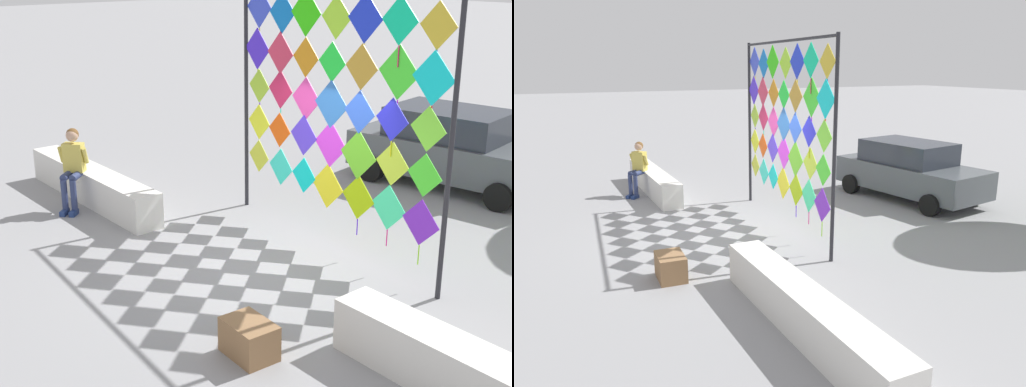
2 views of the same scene
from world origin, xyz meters
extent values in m
plane|color=gray|center=(0.00, 0.00, 0.00)|extent=(120.00, 120.00, 0.00)
cube|color=silver|center=(-4.27, -0.59, 0.31)|extent=(4.08, 0.53, 0.63)
cylinder|color=#232328|center=(-2.28, 1.50, 2.00)|extent=(0.07, 0.07, 4.00)
cylinder|color=#232328|center=(2.25, 1.12, 2.00)|extent=(0.07, 0.07, 4.00)
cube|color=#C2CE29|center=(-1.92, 1.49, 1.01)|extent=(0.58, 0.06, 0.58)
cube|color=#27E4C4|center=(-1.25, 1.41, 0.98)|extent=(0.64, 0.06, 0.64)
cube|color=#04DBD0|center=(-0.63, 1.35, 0.99)|extent=(0.59, 0.06, 0.59)
cube|color=yellow|center=(-0.05, 1.31, 0.96)|extent=(0.72, 0.07, 0.72)
cube|color=#A4D209|center=(0.64, 1.25, 0.97)|extent=(0.68, 0.07, 0.68)
cylinder|color=#4616E5|center=(0.64, 1.26, 0.50)|extent=(0.02, 0.02, 0.26)
cube|color=#3CF99F|center=(1.25, 1.21, 0.99)|extent=(0.67, 0.07, 0.67)
cylinder|color=#E51678|center=(1.25, 1.22, 0.53)|extent=(0.02, 0.02, 0.25)
cube|color=purple|center=(1.87, 1.13, 0.97)|extent=(0.65, 0.07, 0.65)
cylinder|color=#85E516|center=(1.87, 1.14, 0.50)|extent=(0.02, 0.02, 0.29)
cube|color=yellow|center=(-1.90, 1.47, 1.63)|extent=(0.62, 0.06, 0.62)
cube|color=#F14A05|center=(-1.28, 1.40, 1.61)|extent=(0.58, 0.06, 0.58)
cube|color=#4D32EC|center=(-0.65, 1.35, 1.65)|extent=(0.65, 0.07, 0.66)
cube|color=#E634F3|center=(-0.01, 1.30, 1.64)|extent=(0.72, 0.07, 0.72)
cube|color=#64D423|center=(0.60, 1.25, 1.61)|extent=(0.74, 0.07, 0.74)
cube|color=#C4EA31|center=(1.26, 1.22, 1.63)|extent=(0.62, 0.06, 0.63)
cube|color=#43E72B|center=(1.88, 1.13, 1.63)|extent=(0.59, 0.06, 0.59)
cube|color=#9CD129|center=(-1.90, 1.47, 2.26)|extent=(0.58, 0.06, 0.58)
cylinder|color=#5816E5|center=(-1.89, 1.48, 1.80)|extent=(0.02, 0.02, 0.32)
cube|color=#CE1C4B|center=(-1.29, 1.42, 2.28)|extent=(0.63, 0.06, 0.63)
cylinder|color=#16E5AE|center=(-1.29, 1.43, 1.84)|extent=(0.02, 0.02, 0.25)
cube|color=#F33CA4|center=(-0.63, 1.36, 2.24)|extent=(0.68, 0.07, 0.68)
cube|color=blue|center=(-0.03, 1.30, 2.25)|extent=(0.73, 0.07, 0.74)
cube|color=#3367F6|center=(0.60, 1.24, 2.24)|extent=(0.62, 0.06, 0.62)
cube|color=#2729ED|center=(1.23, 1.20, 2.25)|extent=(0.60, 0.06, 0.60)
cylinder|color=yellow|center=(1.23, 1.21, 1.84)|extent=(0.02, 0.02, 0.22)
cube|color=#7AF334|center=(1.87, 1.14, 2.25)|extent=(0.60, 0.06, 0.60)
cube|color=#3E1EDF|center=(-1.94, 1.47, 2.88)|extent=(0.69, 0.07, 0.69)
cylinder|color=#C3E516|center=(-1.94, 1.48, 2.37)|extent=(0.02, 0.02, 0.33)
cube|color=#D92D4D|center=(-1.30, 1.41, 2.87)|extent=(0.68, 0.07, 0.68)
cube|color=orange|center=(-0.68, 1.38, 2.87)|extent=(0.62, 0.06, 0.62)
cube|color=#1BF937|center=(-0.04, 1.31, 2.88)|extent=(0.59, 0.06, 0.60)
cylinder|color=#E516CB|center=(-0.04, 1.32, 2.47)|extent=(0.02, 0.02, 0.21)
cube|color=gold|center=(0.60, 1.24, 2.88)|extent=(0.65, 0.07, 0.65)
cylinder|color=blue|center=(0.60, 1.25, 2.40)|extent=(0.02, 0.02, 0.32)
cube|color=#3DF62C|center=(1.28, 1.21, 2.89)|extent=(0.73, 0.07, 0.73)
cylinder|color=#D416E5|center=(1.28, 1.22, 2.34)|extent=(0.02, 0.02, 0.37)
cube|color=#0CE2E4|center=(1.89, 1.13, 2.90)|extent=(0.70, 0.07, 0.70)
cylinder|color=red|center=(1.89, 1.14, 2.39)|extent=(0.02, 0.02, 0.33)
cube|color=blue|center=(-1.92, 1.48, 3.55)|extent=(0.68, 0.07, 0.68)
cylinder|color=yellow|center=(-1.91, 1.49, 3.02)|extent=(0.02, 0.02, 0.38)
cube|color=blue|center=(-1.28, 1.42, 3.51)|extent=(0.66, 0.07, 0.66)
cube|color=#27DB09|center=(-0.66, 1.35, 3.54)|extent=(0.71, 0.07, 0.71)
cube|color=#A3EF2A|center=(0.00, 1.32, 3.52)|extent=(0.64, 0.07, 0.64)
cube|color=#172FDC|center=(0.60, 1.27, 3.54)|extent=(0.69, 0.07, 0.69)
cylinder|color=yellow|center=(0.60, 1.28, 3.09)|extent=(0.02, 0.02, 0.22)
cube|color=#09DB91|center=(1.26, 1.18, 3.56)|extent=(0.64, 0.07, 0.64)
cylinder|color=#E5165F|center=(1.27, 1.19, 3.10)|extent=(0.02, 0.02, 0.28)
cube|color=gold|center=(1.89, 1.15, 3.54)|extent=(0.60, 0.06, 0.60)
cylinder|color=blue|center=(1.89, 1.16, 3.07)|extent=(0.02, 0.02, 0.34)
cylinder|color=navy|center=(-3.96, -1.29, 0.31)|extent=(0.11, 0.11, 0.63)
cylinder|color=navy|center=(-4.07, -1.16, 0.66)|extent=(0.33, 0.34, 0.13)
cube|color=navy|center=(-3.92, -1.33, 0.04)|extent=(0.23, 0.25, 0.09)
cylinder|color=navy|center=(-3.83, -1.17, 0.31)|extent=(0.11, 0.11, 0.63)
cylinder|color=navy|center=(-3.94, -1.05, 0.66)|extent=(0.33, 0.34, 0.13)
cube|color=navy|center=(-3.79, -1.22, 0.04)|extent=(0.23, 0.25, 0.09)
cube|color=gold|center=(-4.12, -0.97, 0.95)|extent=(0.40, 0.39, 0.52)
sphere|color=tan|center=(-4.12, -0.97, 1.35)|extent=(0.22, 0.22, 0.22)
sphere|color=brown|center=(-4.14, -0.96, 1.36)|extent=(0.22, 0.22, 0.22)
cylinder|color=gold|center=(-4.27, -1.14, 1.00)|extent=(0.18, 0.19, 0.31)
cylinder|color=gold|center=(-3.95, -0.84, 1.00)|extent=(0.18, 0.19, 0.31)
cube|color=#4C5156|center=(-0.60, 5.39, 0.61)|extent=(4.16, 2.28, 0.70)
cube|color=#282D38|center=(-0.74, 5.37, 1.25)|extent=(2.41, 1.81, 0.56)
cylinder|color=black|center=(0.86, 4.76, 0.26)|extent=(0.55, 0.29, 0.53)
cylinder|color=black|center=(-2.05, 6.02, 0.26)|extent=(0.55, 0.29, 0.53)
cylinder|color=black|center=(-1.79, 4.35, 0.26)|extent=(0.55, 0.29, 0.53)
cube|color=olive|center=(1.75, -1.72, 0.21)|extent=(0.66, 0.48, 0.43)
camera|label=1|loc=(7.16, -6.10, 4.32)|focal=48.94mm
camera|label=2|loc=(9.50, -3.63, 3.48)|focal=35.28mm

